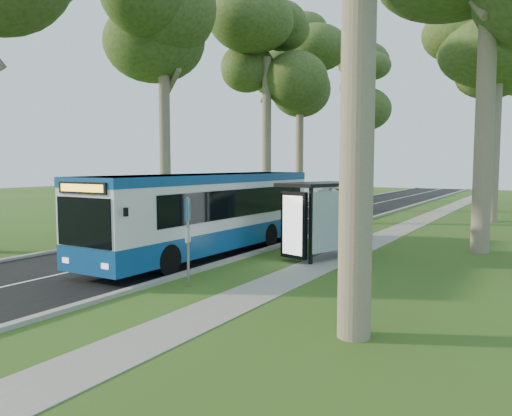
{
  "coord_description": "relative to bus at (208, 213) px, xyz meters",
  "views": [
    {
      "loc": [
        9.8,
        -15.51,
        3.5
      ],
      "look_at": [
        -1.2,
        3.16,
        1.6
      ],
      "focal_mm": 35.0,
      "sensor_mm": 36.0,
      "label": 1
    }
  ],
  "objects": [
    {
      "name": "tree_west_c",
      "position": [
        -7.54,
        18.02,
        10.13
      ],
      "size": [
        5.2,
        5.2,
        15.87
      ],
      "color": "#7A6B56",
      "rests_on": "ground"
    },
    {
      "name": "kerb_west",
      "position": [
        -5.54,
        10.02,
        -1.56
      ],
      "size": [
        0.25,
        100.0,
        0.12
      ],
      "primitive_type": "cube",
      "color": "#9E9B93",
      "rests_on": "ground"
    },
    {
      "name": "litter_bin",
      "position": [
        3.2,
        7.74,
        -1.09
      ],
      "size": [
        0.6,
        0.6,
        1.05
      ],
      "rotation": [
        0.0,
        0.0,
        -0.15
      ],
      "color": "black",
      "rests_on": "ground"
    },
    {
      "name": "car_white",
      "position": [
        -7.52,
        29.67,
        -0.9
      ],
      "size": [
        2.07,
        4.34,
        1.43
      ],
      "primitive_type": "imported",
      "rotation": [
        0.0,
        0.0,
        -0.09
      ],
      "color": "silver",
      "rests_on": "ground"
    },
    {
      "name": "bus_shelter",
      "position": [
        4.06,
        1.33,
        0.38
      ],
      "size": [
        2.62,
        3.65,
        2.83
      ],
      "rotation": [
        0.0,
        0.0,
        -0.28
      ],
      "color": "black",
      "rests_on": "ground"
    },
    {
      "name": "footpath",
      "position": [
        4.46,
        10.02,
        -1.61
      ],
      "size": [
        1.5,
        100.0,
        0.02
      ],
      "primitive_type": "cube",
      "color": "gray",
      "rests_on": "ground"
    },
    {
      "name": "road",
      "position": [
        -2.04,
        10.02,
        -1.61
      ],
      "size": [
        7.0,
        100.0,
        0.02
      ],
      "primitive_type": "cube",
      "color": "black",
      "rests_on": "ground"
    },
    {
      "name": "bus_stop_sign",
      "position": [
        2.45,
        -4.36,
        -0.02
      ],
      "size": [
        0.15,
        0.36,
        2.58
      ],
      "rotation": [
        0.0,
        0.0,
        0.3
      ],
      "color": "gray",
      "rests_on": "ground"
    },
    {
      "name": "tree_east_c",
      "position": [
        8.26,
        18.02,
        10.09
      ],
      "size": [
        5.2,
        5.2,
        15.82
      ],
      "color": "#7A6B56",
      "rests_on": "ground"
    },
    {
      "name": "kerb_east",
      "position": [
        1.46,
        10.02,
        -1.56
      ],
      "size": [
        0.25,
        100.0,
        0.12
      ],
      "primitive_type": "cube",
      "color": "#9E9B93",
      "rests_on": "ground"
    },
    {
      "name": "ground",
      "position": [
        1.46,
        0.02,
        -1.62
      ],
      "size": [
        120.0,
        120.0,
        0.0
      ],
      "primitive_type": "plane",
      "color": "#334F18",
      "rests_on": "ground"
    },
    {
      "name": "centre_line",
      "position": [
        -2.04,
        10.02,
        -1.6
      ],
      "size": [
        0.12,
        100.0,
        0.0
      ],
      "primitive_type": "cube",
      "color": "white",
      "rests_on": "road"
    },
    {
      "name": "tree_west_e",
      "position": [
        -7.04,
        38.02,
        10.6
      ],
      "size": [
        5.2,
        5.2,
        16.51
      ],
      "color": "#7A6B56",
      "rests_on": "ground"
    },
    {
      "name": "bus",
      "position": [
        0.0,
        0.0,
        0.0
      ],
      "size": [
        2.65,
        11.85,
        3.13
      ],
      "rotation": [
        0.0,
        0.0,
        -0.02
      ],
      "color": "white",
      "rests_on": "ground"
    },
    {
      "name": "car_silver",
      "position": [
        -6.6,
        24.19,
        -0.92
      ],
      "size": [
        1.9,
        4.36,
        1.4
      ],
      "primitive_type": "imported",
      "rotation": [
        0.0,
        0.0,
        0.1
      ],
      "color": "#ABAFB3",
      "rests_on": "ground"
    },
    {
      "name": "tree_west_b",
      "position": [
        -9.04,
        8.02,
        9.46
      ],
      "size": [
        5.2,
        5.2,
        14.95
      ],
      "color": "#7A6B56",
      "rests_on": "ground"
    },
    {
      "name": "tree_west_d",
      "position": [
        -9.54,
        28.02,
        11.9
      ],
      "size": [
        5.2,
        5.2,
        18.31
      ],
      "color": "#7A6B56",
      "rests_on": "ground"
    }
  ]
}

